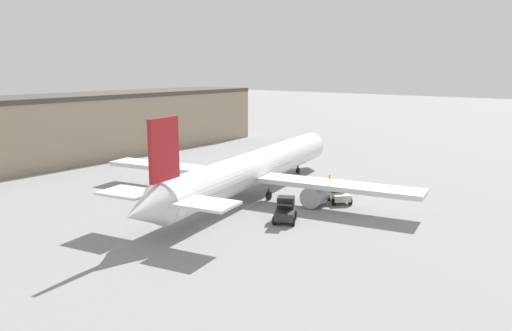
{
  "coord_description": "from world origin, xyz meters",
  "views": [
    {
      "loc": [
        -43.32,
        -34.05,
        14.26
      ],
      "look_at": [
        0.0,
        0.0,
        3.28
      ],
      "focal_mm": 35.0,
      "sensor_mm": 36.0,
      "label": 1
    }
  ],
  "objects_px": {
    "belt_loader_truck": "(285,210)",
    "airplane": "(252,169)",
    "baggage_tug": "(339,194)",
    "ground_crew_worker": "(329,181)"
  },
  "relations": [
    {
      "from": "belt_loader_truck",
      "to": "airplane",
      "type": "bearing_deg",
      "value": 27.64
    },
    {
      "from": "airplane",
      "to": "baggage_tug",
      "type": "height_order",
      "value": "airplane"
    },
    {
      "from": "airplane",
      "to": "baggage_tug",
      "type": "bearing_deg",
      "value": -79.88
    },
    {
      "from": "airplane",
      "to": "belt_loader_truck",
      "type": "xyz_separation_m",
      "value": [
        -5.47,
        -8.31,
        -1.94
      ]
    },
    {
      "from": "airplane",
      "to": "baggage_tug",
      "type": "distance_m",
      "value": 9.89
    },
    {
      "from": "airplane",
      "to": "belt_loader_truck",
      "type": "bearing_deg",
      "value": -134.49
    },
    {
      "from": "airplane",
      "to": "baggage_tug",
      "type": "xyz_separation_m",
      "value": [
        3.51,
        -9.02,
        -2.07
      ]
    },
    {
      "from": "airplane",
      "to": "belt_loader_truck",
      "type": "distance_m",
      "value": 10.13
    },
    {
      "from": "airplane",
      "to": "belt_loader_truck",
      "type": "relative_size",
      "value": 12.1
    },
    {
      "from": "ground_crew_worker",
      "to": "belt_loader_truck",
      "type": "bearing_deg",
      "value": -21.29
    }
  ]
}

